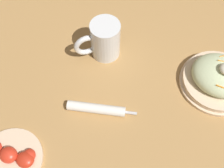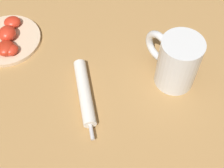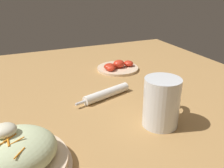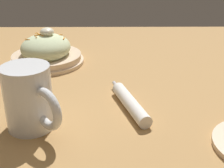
# 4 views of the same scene
# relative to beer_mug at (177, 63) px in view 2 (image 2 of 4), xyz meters

# --- Properties ---
(ground_plane) EXTENTS (1.43, 1.43, 0.00)m
(ground_plane) POSITION_rel_beer_mug_xyz_m (-0.14, 0.19, -0.06)
(ground_plane) COLOR #B2844C
(beer_mug) EXTENTS (0.13, 0.13, 0.14)m
(beer_mug) POSITION_rel_beer_mug_xyz_m (0.00, 0.00, 0.00)
(beer_mug) COLOR white
(beer_mug) RESTS_ON ground_plane
(napkin_roll) EXTENTS (0.21, 0.08, 0.03)m
(napkin_roll) POSITION_rel_beer_mug_xyz_m (-0.08, 0.21, -0.05)
(napkin_roll) COLOR white
(napkin_roll) RESTS_ON ground_plane
(tomato_plate) EXTENTS (0.18, 0.18, 0.05)m
(tomato_plate) POSITION_rel_beer_mug_xyz_m (0.08, 0.45, -0.05)
(tomato_plate) COLOR beige
(tomato_plate) RESTS_ON ground_plane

